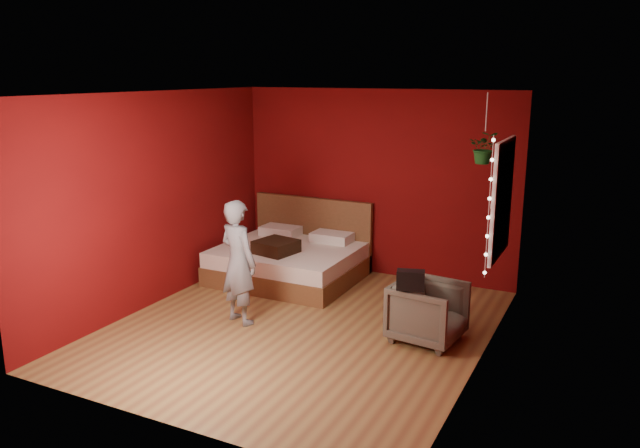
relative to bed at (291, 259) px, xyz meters
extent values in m
plane|color=olive|center=(0.95, -1.49, -0.27)|extent=(4.50, 4.50, 0.00)
cube|color=#620A0A|center=(0.95, 0.77, 1.03)|extent=(4.00, 0.02, 2.60)
cube|color=#620A0A|center=(0.95, -3.75, 1.03)|extent=(4.00, 0.02, 2.60)
cube|color=#620A0A|center=(-1.06, -1.49, 1.03)|extent=(0.02, 4.50, 2.60)
cube|color=#620A0A|center=(2.96, -1.49, 1.03)|extent=(0.02, 4.50, 2.60)
cube|color=silver|center=(0.95, -1.49, 2.34)|extent=(4.00, 4.50, 0.02)
cube|color=white|center=(2.92, -0.59, 1.23)|extent=(0.04, 0.97, 1.27)
cube|color=black|center=(2.90, -0.59, 1.23)|extent=(0.02, 0.85, 1.15)
cube|color=white|center=(2.90, -0.59, 1.23)|extent=(0.03, 0.05, 1.15)
cube|color=white|center=(2.90, -0.59, 1.23)|extent=(0.03, 0.85, 0.05)
cylinder|color=silver|center=(2.89, -1.12, 1.23)|extent=(0.01, 0.01, 1.45)
sphere|color=#FFF2CC|center=(2.89, -1.12, 0.56)|extent=(0.04, 0.04, 0.04)
sphere|color=#FFF2CC|center=(2.89, -1.12, 0.75)|extent=(0.04, 0.04, 0.04)
sphere|color=#FFF2CC|center=(2.89, -1.12, 0.94)|extent=(0.04, 0.04, 0.04)
sphere|color=#FFF2CC|center=(2.89, -1.12, 1.14)|extent=(0.04, 0.04, 0.04)
sphere|color=#FFF2CC|center=(2.89, -1.12, 1.33)|extent=(0.04, 0.04, 0.04)
sphere|color=#FFF2CC|center=(2.89, -1.12, 1.52)|extent=(0.04, 0.04, 0.04)
sphere|color=#FFF2CC|center=(2.89, -1.12, 1.71)|extent=(0.04, 0.04, 0.04)
sphere|color=#FFF2CC|center=(2.89, -1.12, 1.91)|extent=(0.04, 0.04, 0.04)
cube|color=brown|center=(0.00, -0.09, -0.14)|extent=(1.87, 1.59, 0.26)
cube|color=beige|center=(0.00, -0.09, 0.10)|extent=(1.83, 1.56, 0.21)
cube|color=brown|center=(0.00, 0.67, 0.25)|extent=(1.87, 0.07, 1.03)
cube|color=silver|center=(-0.42, 0.44, 0.27)|extent=(0.56, 0.35, 0.13)
cube|color=silver|center=(0.42, 0.44, 0.27)|extent=(0.56, 0.35, 0.13)
imported|color=slate|center=(0.24, -1.66, 0.45)|extent=(0.61, 0.49, 1.44)
imported|color=#555243|center=(2.34, -1.19, 0.06)|extent=(0.79, 0.78, 0.65)
cube|color=black|center=(2.22, -1.47, 0.48)|extent=(0.31, 0.21, 0.20)
cube|color=black|center=(0.00, -0.39, 0.29)|extent=(0.57, 0.57, 0.17)
cylinder|color=silver|center=(2.63, -0.25, 2.12)|extent=(0.01, 0.01, 0.42)
imported|color=#1A5E1E|center=(2.63, -0.25, 1.73)|extent=(0.38, 0.34, 0.36)
camera|label=1|loc=(4.08, -7.29, 2.55)|focal=35.00mm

